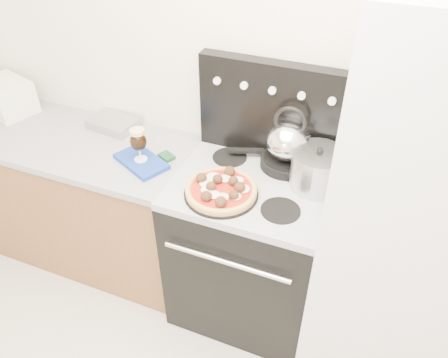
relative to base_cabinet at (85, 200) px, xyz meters
The scene contains 16 objects.
room_shell 1.59m from the base_cabinet, 41.46° to the right, with size 3.52×3.01×2.52m.
base_cabinet is the anchor object (origin of this frame).
countertop 0.45m from the base_cabinet, ahead, with size 1.48×0.63×0.04m, color #96969C.
stove_body 1.11m from the base_cabinet, ahead, with size 0.76×0.65×0.88m, color black.
cooktop 1.20m from the base_cabinet, ahead, with size 0.76×0.65×0.04m, color #ADADB2.
backguard 1.35m from the base_cabinet, 12.75° to the left, with size 0.76×0.08×0.50m, color black.
fridge 1.88m from the base_cabinet, ahead, with size 0.64×0.68×1.90m, color silver.
toaster_oven 0.78m from the base_cabinet, 167.51° to the left, with size 0.31×0.23×0.20m, color white.
foil_sheet 0.56m from the base_cabinet, 47.06° to the left, with size 0.27×0.20×0.05m, color silver.
oven_mitt 0.70m from the base_cabinet, ahead, with size 0.29×0.17×0.02m, color #173697.
beer_glass 0.78m from the base_cabinet, ahead, with size 0.08×0.08×0.18m, color black, non-canonical shape.
pizza_pan 1.13m from the base_cabinet, ahead, with size 0.35×0.35×0.01m, color black.
pizza 1.14m from the base_cabinet, ahead, with size 0.33×0.33×0.05m, color #EDAB53, non-canonical shape.
skillet 1.33m from the base_cabinet, ahead, with size 0.26×0.26×0.05m, color black.
tea_kettle 1.39m from the base_cabinet, ahead, with size 0.22×0.22×0.24m, color white, non-canonical shape.
stock_pot 1.50m from the base_cabinet, ahead, with size 0.25×0.25×0.18m, color #BDBDBD.
Camera 1 is at (0.57, -0.41, 2.23)m, focal length 35.00 mm.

